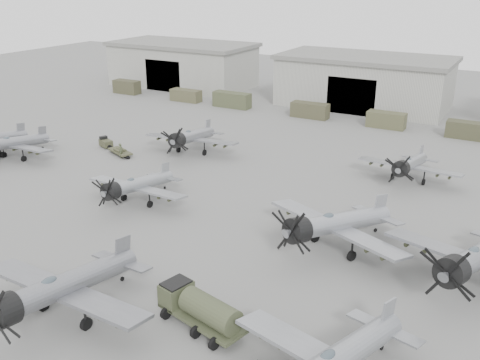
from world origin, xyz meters
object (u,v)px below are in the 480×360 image
object	(u,v)px
aircraft_mid_2	(333,224)
aircraft_far_1	(409,165)
fuel_tanker	(200,307)
ground_crew	(121,151)
aircraft_near_1	(59,289)
aircraft_far_0	(190,137)
tug_trailer	(111,146)
aircraft_mid_3	(476,259)
aircraft_mid_1	(135,185)
aircraft_mid_0	(11,143)

from	to	relation	value
aircraft_mid_2	aircraft_far_1	size ratio (longest dim) A/B	1.18
fuel_tanker	ground_crew	distance (m)	36.55
aircraft_near_1	aircraft_far_0	bearing A→B (deg)	112.06
aircraft_far_1	tug_trailer	world-z (taller)	aircraft_far_1
aircraft_far_1	fuel_tanker	world-z (taller)	aircraft_far_1
aircraft_far_0	fuel_tanker	xyz separation A→B (m)	(20.83, -29.58, -0.81)
aircraft_mid_3	ground_crew	world-z (taller)	aircraft_mid_3
aircraft_mid_1	aircraft_mid_2	world-z (taller)	aircraft_mid_2
aircraft_mid_0	aircraft_mid_2	xyz separation A→B (m)	(43.01, -2.96, 0.38)
aircraft_mid_0	aircraft_mid_3	bearing A→B (deg)	-6.15
aircraft_far_1	aircraft_near_1	bearing A→B (deg)	-108.32
aircraft_near_1	aircraft_mid_1	bearing A→B (deg)	116.87
aircraft_mid_1	tug_trailer	bearing A→B (deg)	139.94
aircraft_mid_0	tug_trailer	bearing A→B (deg)	44.80
aircraft_near_1	aircraft_mid_0	bearing A→B (deg)	147.50
ground_crew	tug_trailer	bearing A→B (deg)	43.98
aircraft_mid_0	tug_trailer	world-z (taller)	aircraft_mid_0
aircraft_mid_1	aircraft_mid_3	size ratio (longest dim) A/B	0.79
fuel_tanker	tug_trailer	bearing A→B (deg)	153.90
aircraft_mid_0	aircraft_far_1	bearing A→B (deg)	17.34
fuel_tanker	aircraft_far_0	bearing A→B (deg)	138.89
aircraft_mid_0	aircraft_far_0	size ratio (longest dim) A/B	0.93
aircraft_mid_3	ground_crew	distance (m)	43.91
aircraft_mid_0	ground_crew	world-z (taller)	aircraft_mid_0
aircraft_mid_0	fuel_tanker	size ratio (longest dim) A/B	1.70
aircraft_far_1	fuel_tanker	size ratio (longest dim) A/B	1.67
tug_trailer	aircraft_mid_0	bearing A→B (deg)	-110.44
aircraft_mid_1	aircraft_far_0	bearing A→B (deg)	105.25
aircraft_near_1	aircraft_mid_1	distance (m)	19.38
aircraft_mid_1	aircraft_far_1	bearing A→B (deg)	41.61
aircraft_near_1	ground_crew	distance (m)	33.96
aircraft_mid_2	tug_trailer	xyz separation A→B (m)	(-34.83, 11.84, -1.95)
aircraft_mid_2	aircraft_mid_3	world-z (taller)	aircraft_mid_3
aircraft_far_0	aircraft_near_1	bearing A→B (deg)	-78.25
aircraft_mid_2	aircraft_mid_3	xyz separation A→B (m)	(11.02, -0.46, 0.06)
aircraft_mid_0	tug_trailer	distance (m)	12.18
aircraft_mid_1	ground_crew	bearing A→B (deg)	136.99
aircraft_near_1	fuel_tanker	xyz separation A→B (m)	(8.44, 4.04, -1.05)
fuel_tanker	ground_crew	size ratio (longest dim) A/B	3.57
aircraft_near_1	tug_trailer	bearing A→B (deg)	128.80
aircraft_far_0	ground_crew	distance (m)	8.89
fuel_tanker	ground_crew	bearing A→B (deg)	152.76
aircraft_far_0	tug_trailer	xyz separation A→B (m)	(-10.02, -3.85, -1.71)
aircraft_far_1	tug_trailer	distance (m)	37.49
aircraft_mid_3	aircraft_far_1	bearing A→B (deg)	130.44
aircraft_mid_1	aircraft_mid_0	bearing A→B (deg)	172.15
tug_trailer	aircraft_mid_2	bearing A→B (deg)	3.46
aircraft_mid_2	ground_crew	xyz separation A→B (m)	(-31.58, 10.07, -1.53)
aircraft_mid_1	aircraft_far_0	world-z (taller)	aircraft_far_0
aircraft_far_1	aircraft_mid_3	bearing A→B (deg)	-62.32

